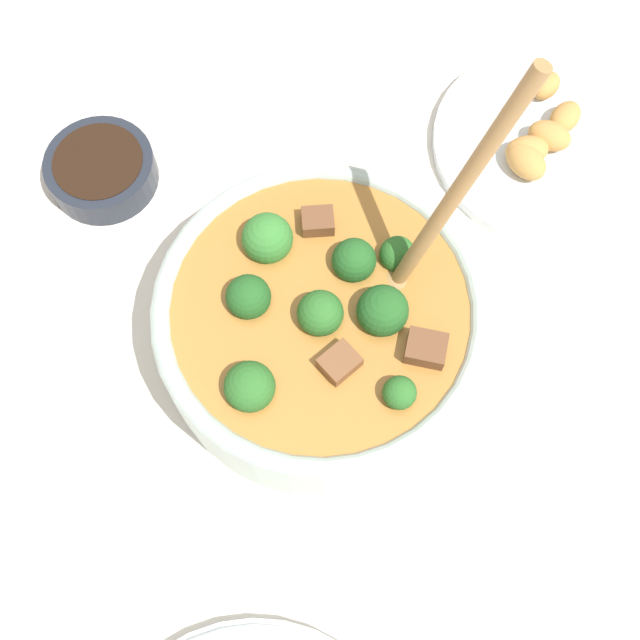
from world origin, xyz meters
name	(u,v)px	position (x,y,z in m)	size (l,w,h in m)	color
ground_plane	(320,343)	(0.00, 0.00, 0.00)	(4.00, 4.00, 0.00)	silver
stew_bowl	(320,321)	(0.00, 0.00, 0.05)	(0.27, 0.27, 0.30)	#B2C6BC
condiment_bowl	(101,169)	(-0.17, -0.20, 0.02)	(0.10, 0.10, 0.03)	#232833
food_plate	(548,143)	(-0.19, 0.22, 0.01)	(0.22, 0.22, 0.04)	white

